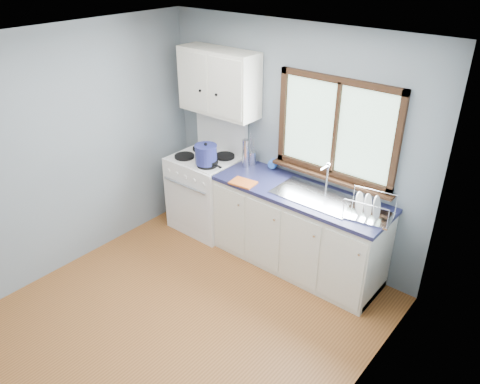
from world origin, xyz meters
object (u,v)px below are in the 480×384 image
Objects in this scene: base_cabinets at (297,233)px; stockpot at (206,154)px; thermos at (246,153)px; gas_range at (206,190)px; sink at (315,202)px; utensil_crock at (252,157)px; dish_rack at (368,211)px; skillet at (208,161)px.

stockpot reaches higher than base_cabinets.
base_cabinets is 5.69× the size of thermos.
gas_range is 0.62m from stockpot.
sink is 1.00m from utensil_crock.
gas_range is 2.92× the size of dish_rack.
skillet is 0.49m from utensil_crock.
dish_rack is (0.74, -0.02, 0.57)m from base_cabinets.
base_cabinets is 4.84× the size of utensil_crock.
base_cabinets is 2.20× the size of sink.
base_cabinets is (1.31, 0.02, -0.08)m from gas_range.
gas_range is at bearing -179.18° from base_cabinets.
skillet is at bearing -132.00° from utensil_crock.
sink reaches higher than skillet.
base_cabinets is 0.48m from sink.
sink is (1.49, 0.02, 0.37)m from gas_range.
dish_rack is (1.53, -0.22, -0.02)m from utensil_crock.
sink reaches higher than base_cabinets.
base_cabinets is at bearing 0.82° from gas_range.
thermos is (-0.79, 0.10, 0.67)m from base_cabinets.
skillet is at bearing 174.76° from dish_rack.
thermos is (0.33, 0.26, 0.10)m from skillet.
base_cabinets is 1.04m from thermos.
sink is 2.68× the size of stockpot.
thermos is (0.35, 0.27, 0.01)m from stockpot.
utensil_crock reaches higher than stockpot.
base_cabinets is 3.97× the size of dish_rack.
skillet is (-1.12, -0.16, 0.57)m from base_cabinets.
utensil_crock is (0.33, 0.37, 0.02)m from skillet.
stockpot is (-1.32, -0.18, 0.21)m from sink.
stockpot is (-1.14, -0.18, 0.66)m from base_cabinets.
skillet is (-1.30, -0.16, 0.12)m from sink.
skillet is 0.09m from stockpot.
skillet is at bearing -37.63° from gas_range.
utensil_crock is 1.17× the size of thermos.
utensil_crock is 0.82× the size of dish_rack.
sink is 2.20× the size of utensil_crock.
gas_range is 0.79m from thermos.
dish_rack is at bearing -4.27° from thermos.
dish_rack is (1.86, 0.14, -0.01)m from skillet.
sink is 1.80× the size of dish_rack.
gas_range is at bearing -179.29° from sink.
dish_rack is (1.88, 0.16, -0.09)m from stockpot.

